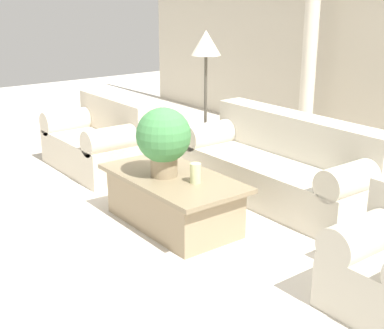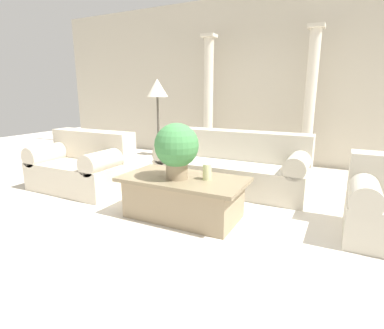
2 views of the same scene
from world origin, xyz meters
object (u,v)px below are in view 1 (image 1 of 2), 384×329
at_px(coffee_table, 173,200).
at_px(loveseat, 103,140).
at_px(potted_plant, 164,138).
at_px(sofa_long, 283,166).
at_px(floor_lamp, 206,54).

bearing_deg(coffee_table, loveseat, 171.07).
bearing_deg(loveseat, potted_plant, -10.96).
bearing_deg(sofa_long, floor_lamp, 178.38).
height_order(coffee_table, floor_lamp, floor_lamp).
bearing_deg(potted_plant, sofa_long, 82.49).
relative_size(loveseat, potted_plant, 2.27).
bearing_deg(sofa_long, coffee_table, -95.72).
height_order(loveseat, floor_lamp, floor_lamp).
distance_m(sofa_long, potted_plant, 1.42).
bearing_deg(potted_plant, coffee_table, 50.15).
bearing_deg(loveseat, coffee_table, -8.93).
xyz_separation_m(loveseat, floor_lamp, (0.65, 1.02, 0.98)).
distance_m(sofa_long, loveseat, 2.18).
relative_size(loveseat, coffee_table, 0.99).
xyz_separation_m(sofa_long, loveseat, (-1.94, -0.98, 0.01)).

